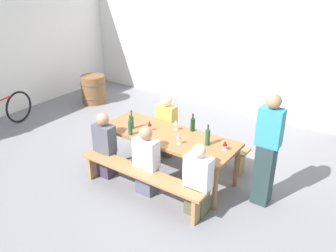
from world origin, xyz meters
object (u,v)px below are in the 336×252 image
(wine_glass_3, at_px, (179,136))
(seated_guest_near_2, at_px, (198,182))
(seated_guest_far_0, at_px, (166,127))
(wine_barrel, at_px, (93,89))
(wine_bottle_2, at_px, (208,137))
(wine_bottle_1, at_px, (130,127))
(wine_glass_2, at_px, (176,123))
(seated_guest_near_0, at_px, (105,146))
(seated_guest_near_1, at_px, (146,162))
(wine_glass_1, at_px, (225,143))
(bench_near, at_px, (141,176))
(standing_host, at_px, (267,152))
(bench_far, at_px, (191,139))
(tasting_table, at_px, (168,139))
(wine_bottle_0, at_px, (132,122))
(wine_bottle_3, at_px, (193,124))
(wine_glass_0, at_px, (150,124))

(wine_glass_3, bearing_deg, seated_guest_near_2, -34.77)
(seated_guest_far_0, distance_m, wine_barrel, 3.25)
(wine_bottle_2, relative_size, seated_guest_near_2, 0.30)
(wine_bottle_1, distance_m, wine_bottle_2, 1.22)
(seated_guest_far_0, bearing_deg, wine_glass_2, 50.32)
(seated_guest_near_0, height_order, seated_guest_near_2, seated_guest_near_0)
(wine_glass_2, height_order, wine_glass_3, wine_glass_3)
(wine_bottle_2, relative_size, seated_guest_near_1, 0.30)
(wine_glass_1, relative_size, wine_glass_2, 0.86)
(bench_near, distance_m, standing_host, 1.84)
(bench_far, distance_m, seated_guest_near_0, 1.54)
(wine_glass_3, bearing_deg, tasting_table, 151.18)
(wine_bottle_0, bearing_deg, seated_guest_far_0, 74.90)
(wine_glass_1, xyz_separation_m, wine_glass_2, (-0.95, 0.15, 0.02))
(wine_glass_1, height_order, standing_host, standing_host)
(wine_bottle_2, distance_m, wine_bottle_3, 0.52)
(wine_glass_3, relative_size, wine_barrel, 0.27)
(seated_guest_near_2, bearing_deg, bench_far, 34.44)
(seated_guest_near_2, bearing_deg, wine_glass_2, 48.36)
(wine_glass_1, relative_size, seated_guest_far_0, 0.13)
(seated_guest_near_0, relative_size, seated_guest_far_0, 0.96)
(tasting_table, xyz_separation_m, wine_glass_2, (0.01, 0.21, 0.20))
(seated_guest_near_2, bearing_deg, wine_glass_0, 66.64)
(seated_guest_far_0, bearing_deg, wine_glass_3, 44.82)
(wine_bottle_2, relative_size, wine_bottle_3, 1.12)
(seated_guest_far_0, xyz_separation_m, wine_barrel, (-3.03, 1.15, -0.21))
(wine_bottle_3, xyz_separation_m, seated_guest_far_0, (-0.67, 0.22, -0.31))
(bench_far, relative_size, seated_guest_far_0, 1.85)
(bench_far, bearing_deg, standing_host, -18.74)
(wine_glass_2, xyz_separation_m, wine_barrel, (-3.46, 1.51, -0.53))
(wine_bottle_2, bearing_deg, bench_far, 135.46)
(wine_bottle_1, bearing_deg, tasting_table, 34.17)
(standing_host, bearing_deg, wine_barrel, -16.99)
(wine_glass_1, height_order, wine_glass_3, wine_glass_3)
(bench_far, distance_m, wine_barrel, 3.60)
(seated_guest_far_0, bearing_deg, tasting_table, 36.74)
(wine_glass_0, height_order, seated_guest_near_2, seated_guest_near_2)
(wine_glass_0, bearing_deg, standing_host, 7.44)
(tasting_table, bearing_deg, wine_bottle_1, -145.83)
(bench_near, bearing_deg, tasting_table, 90.00)
(wine_glass_3, xyz_separation_m, seated_guest_near_0, (-1.15, -0.40, -0.35))
(wine_glass_1, relative_size, seated_guest_near_0, 0.13)
(wine_glass_3, height_order, seated_guest_near_0, seated_guest_near_0)
(wine_glass_3, xyz_separation_m, seated_guest_far_0, (-0.73, 0.74, -0.33))
(wine_glass_0, relative_size, wine_glass_2, 1.01)
(wine_glass_2, bearing_deg, wine_bottle_3, 29.55)
(wine_bottle_1, bearing_deg, seated_guest_near_0, -146.47)
(bench_near, xyz_separation_m, seated_guest_near_2, (0.88, 0.15, 0.15))
(wine_bottle_0, bearing_deg, wine_glass_3, -1.45)
(seated_guest_near_1, height_order, seated_guest_far_0, seated_guest_far_0)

